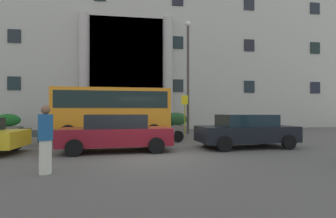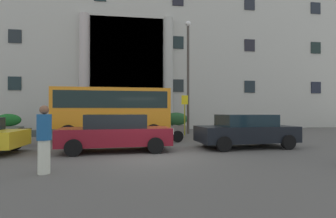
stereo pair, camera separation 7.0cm
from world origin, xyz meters
name	(u,v)px [view 1 (the left image)]	position (x,y,z in m)	size (l,w,h in m)	color
ground_plane	(150,156)	(0.00, 0.00, -0.06)	(80.00, 64.00, 0.12)	#514E4A
office_building_facade	(138,43)	(0.00, 17.48, 8.89)	(43.01, 9.68, 17.79)	#ADACA1
orange_minibus	(113,109)	(-1.73, 5.50, 1.72)	(6.43, 2.93, 2.89)	orange
bus_stop_sign	(185,111)	(2.81, 7.01, 1.64)	(0.44, 0.08, 2.66)	#9B9C1C
hedge_planter_west	(138,123)	(-0.20, 10.20, 0.67)	(1.77, 0.92, 1.39)	gray
hedge_planter_far_west	(8,124)	(-9.55, 10.25, 0.68)	(1.83, 0.78, 1.41)	slate
hedge_planter_entrance_right	(82,124)	(-4.47, 10.82, 0.63)	(1.82, 0.96, 1.31)	slate
hedge_planter_far_east	(176,122)	(2.82, 10.40, 0.73)	(1.96, 0.89, 1.50)	gray
parked_coupe_end	(116,133)	(-1.29, 0.91, 0.75)	(4.45, 2.19, 1.48)	maroon
parked_hatchback_near	(246,131)	(4.35, 1.16, 0.75)	(4.37, 2.27, 1.46)	black
motorcycle_near_kerb	(164,134)	(0.95, 3.23, 0.46)	(2.00, 0.66, 0.89)	black
scooter_by_planter	(28,136)	(-5.45, 3.10, 0.46)	(2.04, 0.61, 0.89)	black
pedestrian_woman_dark_dress	(45,139)	(-2.88, -2.51, 0.89)	(0.36, 0.36, 1.77)	beige
lamppost_plaza_centre	(188,68)	(3.32, 8.24, 4.68)	(0.40, 0.40, 8.10)	#3D3731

